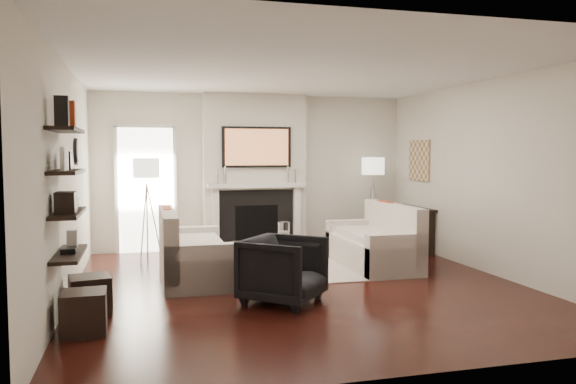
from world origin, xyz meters
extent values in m
plane|color=black|center=(0.00, 0.00, 0.00)|extent=(6.00, 6.00, 0.00)
plane|color=white|center=(0.00, 0.00, 2.70)|extent=(6.00, 6.00, 0.00)
plane|color=silver|center=(0.00, 3.00, 1.35)|extent=(5.50, 0.00, 5.50)
plane|color=silver|center=(0.00, -3.00, 1.35)|extent=(5.50, 0.00, 5.50)
plane|color=silver|center=(-2.75, 0.00, 1.35)|extent=(0.00, 6.00, 6.00)
plane|color=silver|center=(2.75, 0.00, 1.35)|extent=(0.00, 6.00, 6.00)
cube|color=silver|center=(0.00, 2.88, 1.35)|extent=(1.80, 0.25, 2.70)
cube|color=black|center=(0.00, 2.74, 0.52)|extent=(1.30, 0.02, 1.04)
cube|color=black|center=(0.00, 2.73, 0.45)|extent=(0.75, 0.02, 0.65)
cube|color=white|center=(-0.72, 2.71, 0.55)|extent=(0.12, 0.08, 1.10)
cube|color=white|center=(0.72, 2.71, 0.55)|extent=(0.12, 0.08, 1.10)
cube|color=white|center=(0.00, 2.69, 1.12)|extent=(1.70, 0.18, 0.07)
cube|color=black|center=(0.00, 2.71, 1.78)|extent=(1.20, 0.06, 0.70)
cube|color=#BF723F|center=(0.00, 2.68, 1.78)|extent=(1.10, 0.00, 0.62)
cylinder|color=silver|center=(-0.55, 2.70, 1.30)|extent=(0.04, 0.04, 0.30)
cylinder|color=silver|center=(-0.68, 2.70, 1.27)|extent=(0.04, 0.04, 0.24)
cylinder|color=silver|center=(0.55, 2.70, 1.30)|extent=(0.04, 0.04, 0.30)
cylinder|color=silver|center=(0.68, 2.70, 1.27)|extent=(0.04, 0.04, 0.24)
cube|color=white|center=(-1.85, 2.98, 1.05)|extent=(0.90, 0.02, 2.10)
cube|color=white|center=(-2.33, 2.96, 1.05)|extent=(0.06, 0.06, 2.16)
cube|color=white|center=(-1.37, 2.96, 1.05)|extent=(0.06, 0.06, 2.16)
cube|color=white|center=(-1.85, 2.96, 2.13)|extent=(1.02, 0.06, 0.06)
cube|color=beige|center=(0.01, 0.98, 0.01)|extent=(2.60, 2.00, 0.01)
cube|color=beige|center=(-1.27, 0.69, 0.21)|extent=(0.85, 1.80, 0.42)
cube|color=beige|center=(-1.60, 0.69, 0.53)|extent=(0.18, 1.80, 0.80)
cube|color=beige|center=(-1.27, -0.12, 0.30)|extent=(0.85, 0.18, 0.60)
cube|color=beige|center=(-1.27, 1.50, 0.30)|extent=(0.85, 0.18, 0.60)
cube|color=beige|center=(-1.22, 0.69, 0.47)|extent=(0.63, 1.44, 0.10)
cube|color=#A63214|center=(-1.60, 0.99, 0.73)|extent=(0.10, 0.42, 0.42)
cube|color=black|center=(-1.60, 0.39, 0.72)|extent=(0.10, 0.40, 0.40)
cube|color=beige|center=(1.36, 0.88, 0.21)|extent=(0.85, 1.80, 0.42)
cube|color=beige|center=(1.70, 0.88, 0.53)|extent=(0.18, 1.80, 0.80)
cube|color=beige|center=(1.36, 0.07, 0.30)|extent=(0.85, 0.18, 0.60)
cube|color=beige|center=(1.36, 1.69, 0.30)|extent=(0.85, 0.18, 0.60)
cube|color=beige|center=(1.31, 0.88, 0.47)|extent=(0.63, 1.44, 0.10)
cube|color=#A63214|center=(1.70, 1.18, 0.73)|extent=(0.10, 0.42, 0.42)
cube|color=black|center=(1.70, 0.58, 0.72)|extent=(0.10, 0.40, 0.40)
cube|color=black|center=(-0.13, 0.89, 0.40)|extent=(1.10, 0.55, 0.04)
cylinder|color=silver|center=(-0.63, 0.67, 0.19)|extent=(0.02, 0.02, 0.38)
cylinder|color=silver|center=(0.37, 0.67, 0.19)|extent=(0.02, 0.02, 0.38)
cylinder|color=silver|center=(-0.63, 1.11, 0.19)|extent=(0.02, 0.02, 0.38)
cylinder|color=silver|center=(0.37, 1.11, 0.19)|extent=(0.02, 0.02, 0.38)
cylinder|color=white|center=(0.02, 0.89, 0.56)|extent=(0.17, 0.17, 0.29)
cylinder|color=white|center=(0.02, 0.89, 0.50)|extent=(0.11, 0.11, 0.16)
cylinder|color=#C84921|center=(-0.38, 0.89, 0.45)|extent=(0.32, 0.32, 0.05)
imported|color=black|center=(-0.41, -0.74, 0.41)|extent=(1.08, 1.09, 0.82)
cylinder|color=silver|center=(-1.85, 2.18, 0.60)|extent=(0.02, 0.02, 1.20)
cylinder|color=white|center=(-1.85, 2.18, 1.45)|extent=(0.40, 0.40, 0.30)
cylinder|color=silver|center=(-1.74, 2.18, 0.60)|extent=(0.25, 0.02, 1.23)
cylinder|color=silver|center=(-1.91, 2.28, 0.60)|extent=(0.14, 0.22, 1.23)
cylinder|color=silver|center=(-1.91, 2.09, 0.60)|extent=(0.14, 0.22, 1.23)
cylinder|color=silver|center=(2.05, 2.46, 0.60)|extent=(0.02, 0.02, 1.20)
cylinder|color=white|center=(2.05, 2.46, 1.45)|extent=(0.40, 0.40, 0.30)
cylinder|color=silver|center=(2.16, 2.46, 0.60)|extent=(0.25, 0.02, 1.23)
cylinder|color=silver|center=(2.00, 2.56, 0.60)|extent=(0.14, 0.22, 1.23)
cylinder|color=silver|center=(1.99, 2.37, 0.60)|extent=(0.14, 0.22, 1.23)
cube|color=black|center=(2.57, 2.02, 0.73)|extent=(0.35, 1.20, 0.04)
cube|color=black|center=(2.57, 1.47, 0.35)|extent=(0.30, 0.04, 0.71)
cube|color=black|center=(2.57, 2.57, 0.35)|extent=(0.30, 0.04, 0.71)
cube|color=tan|center=(2.73, 2.05, 1.55)|extent=(0.03, 0.70, 0.70)
cube|color=black|center=(-2.62, -1.00, 0.70)|extent=(0.25, 1.00, 0.03)
cube|color=black|center=(-2.62, -1.00, 1.10)|extent=(0.25, 1.00, 0.04)
cube|color=black|center=(-2.62, -1.00, 1.50)|extent=(0.25, 1.00, 0.04)
cube|color=black|center=(-2.62, -1.00, 1.90)|extent=(0.25, 1.00, 0.04)
cube|color=black|center=(-2.62, -1.27, 2.06)|extent=(0.12, 0.10, 0.28)
cube|color=#A63214|center=(-2.62, -0.77, 2.06)|extent=(0.12, 0.10, 0.28)
cube|color=white|center=(-2.62, -1.18, 1.63)|extent=(0.04, 0.30, 0.22)
cube|color=black|center=(-2.62, -0.77, 1.61)|extent=(0.04, 0.22, 0.18)
cube|color=black|center=(-2.62, -1.17, 1.22)|extent=(0.18, 0.25, 0.20)
cube|color=black|center=(-2.62, -0.86, 1.18)|extent=(0.15, 0.12, 0.12)
cube|color=black|center=(-2.62, -1.03, 0.74)|extent=(0.14, 0.20, 0.05)
cube|color=white|center=(-2.62, -0.74, 0.81)|extent=(0.10, 0.10, 0.18)
cylinder|color=black|center=(-2.73, 0.90, 1.70)|extent=(0.04, 0.34, 0.34)
cylinder|color=white|center=(-2.71, 0.90, 1.70)|extent=(0.01, 0.29, 0.29)
cube|color=black|center=(-2.47, -0.65, 0.20)|extent=(0.47, 0.47, 0.40)
cube|color=black|center=(-2.47, -1.32, 0.20)|extent=(0.41, 0.41, 0.40)
camera|label=1|loc=(-1.94, -6.75, 1.68)|focal=35.00mm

